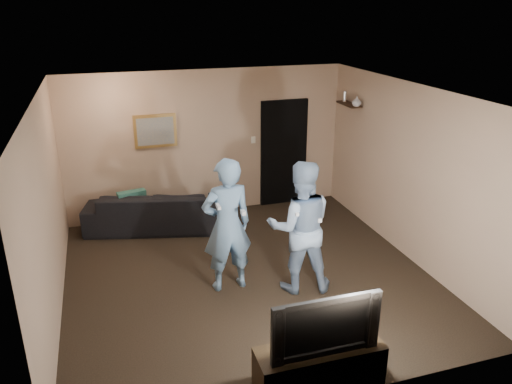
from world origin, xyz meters
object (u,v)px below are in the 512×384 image
object	(u,v)px
tv_console	(319,367)
wii_player_left	(227,225)
wii_player_right	(300,227)
sofa	(156,209)
television	(322,321)

from	to	relation	value
tv_console	wii_player_left	world-z (taller)	wii_player_left
wii_player_left	wii_player_right	distance (m)	0.96
sofa	television	bearing A→B (deg)	118.47
tv_console	television	world-z (taller)	television
television	tv_console	bearing A→B (deg)	0.00
wii_player_right	tv_console	bearing A→B (deg)	-105.93
sofa	tv_console	world-z (taller)	sofa
sofa	television	size ratio (longest dim) A/B	2.11
sofa	tv_console	size ratio (longest dim) A/B	1.79
television	wii_player_left	xyz separation A→B (m)	(-0.39, 2.13, 0.13)
wii_player_left	sofa	bearing A→B (deg)	107.48
sofa	tv_console	bearing A→B (deg)	118.47
tv_console	wii_player_right	size ratio (longest dim) A/B	0.71
wii_player_left	wii_player_right	size ratio (longest dim) A/B	1.02
sofa	tv_console	distance (m)	4.50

